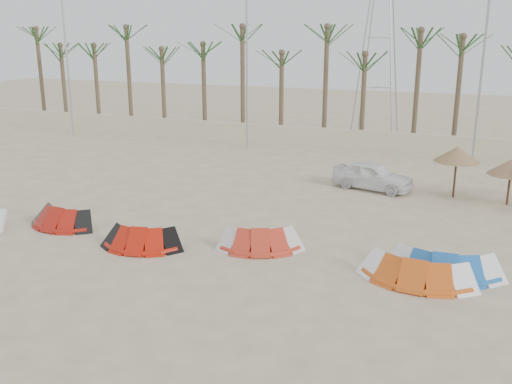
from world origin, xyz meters
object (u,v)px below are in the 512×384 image
at_px(kite_red_mid, 145,235).
at_px(parasol_left, 457,154).
at_px(kite_red_left, 65,215).
at_px(car, 373,176).
at_px(kite_red_right, 263,237).
at_px(kite_blue, 445,260).
at_px(kite_orange, 418,266).
at_px(parasol_mid, 511,167).

bearing_deg(kite_red_mid, parasol_left, 46.45).
bearing_deg(kite_red_left, car, 43.08).
bearing_deg(car, kite_red_mid, 163.25).
height_order(kite_red_right, kite_blue, same).
height_order(kite_red_mid, kite_blue, same).
relative_size(kite_orange, kite_blue, 1.02).
bearing_deg(kite_blue, car, 113.25).
bearing_deg(parasol_left, kite_orange, -93.64).
height_order(kite_red_right, parasol_mid, parasol_mid).
bearing_deg(kite_red_mid, kite_blue, 8.39).
height_order(kite_red_mid, car, car).
bearing_deg(kite_red_right, parasol_mid, 46.44).
xyz_separation_m(kite_red_mid, kite_blue, (10.23, 1.51, 0.00)).
bearing_deg(kite_red_mid, car, 59.47).
relative_size(kite_red_right, kite_blue, 0.95).
xyz_separation_m(parasol_left, parasol_mid, (2.31, -0.39, -0.32)).
height_order(parasol_left, car, parasol_left).
bearing_deg(kite_red_right, kite_blue, 0.93).
bearing_deg(parasol_mid, kite_red_left, -150.57).
height_order(kite_orange, kite_blue, same).
bearing_deg(parasol_left, kite_red_right, -123.41).
bearing_deg(car, kite_orange, -148.77).
height_order(kite_blue, parasol_left, parasol_left).
distance_m(kite_red_mid, parasol_left, 14.73).
relative_size(kite_red_left, parasol_left, 1.25).
xyz_separation_m(kite_red_left, kite_red_right, (8.22, 0.56, 0.00)).
bearing_deg(kite_red_left, kite_red_mid, -11.46).
bearing_deg(kite_orange, parasol_mid, 72.93).
height_order(kite_red_right, car, car).
xyz_separation_m(kite_red_mid, parasol_mid, (12.39, 10.22, 1.32)).
distance_m(kite_red_mid, parasol_mid, 16.11).
xyz_separation_m(kite_red_left, kite_orange, (13.66, -0.22, 0.00)).
distance_m(kite_red_right, parasol_mid, 12.23).
xyz_separation_m(kite_blue, car, (-3.94, 9.16, 0.25)).
height_order(kite_red_left, parasol_left, parasol_left).
height_order(kite_orange, parasol_mid, parasol_mid).
distance_m(kite_red_left, kite_blue, 14.45).
bearing_deg(kite_red_right, parasol_left, 56.59).
bearing_deg(kite_blue, kite_orange, -131.84).
bearing_deg(kite_blue, kite_red_left, -177.40).
distance_m(kite_blue, car, 9.98).
relative_size(kite_red_left, kite_red_right, 0.90).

